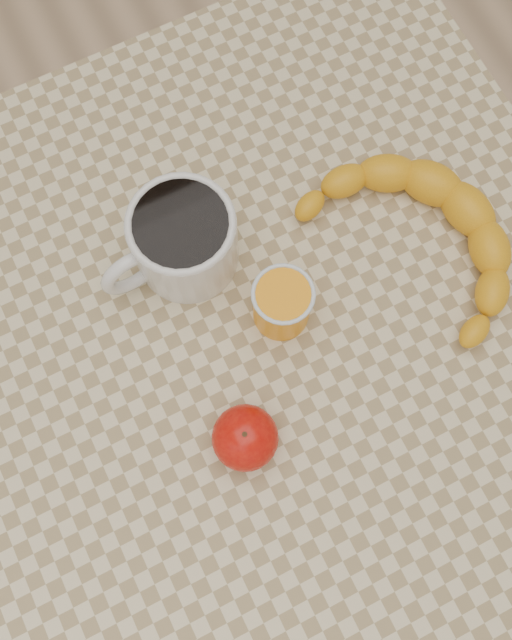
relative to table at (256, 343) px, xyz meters
name	(u,v)px	position (x,y,z in m)	size (l,w,h in m)	color
ground	(256,417)	(0.00, 0.00, -0.66)	(3.00, 3.00, 0.00)	tan
table	(256,343)	(0.00, 0.00, 0.00)	(0.80, 0.80, 0.75)	beige
coffee_mug	(181,240)	(-0.04, 0.11, 0.14)	(0.17, 0.13, 0.10)	silver
orange_juice_glass	(282,304)	(0.03, 0.00, 0.13)	(0.07, 0.07, 0.08)	orange
apple	(245,438)	(-0.07, -0.11, 0.12)	(0.08, 0.08, 0.06)	#A70705
banana	(421,239)	(0.21, 0.00, 0.11)	(0.28, 0.34, 0.05)	#F8AD16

